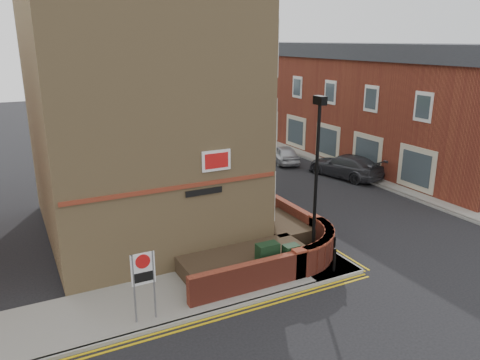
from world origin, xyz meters
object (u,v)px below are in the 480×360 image
object	(u,v)px
utility_cabinet_large	(267,259)
zone_sign	(143,274)
lamppost	(316,183)
silver_car_near	(241,176)

from	to	relation	value
utility_cabinet_large	zone_sign	world-z (taller)	zone_sign
lamppost	zone_sign	size ratio (longest dim) A/B	2.86
zone_sign	lamppost	bearing A→B (deg)	6.07
utility_cabinet_large	silver_car_near	world-z (taller)	silver_car_near
zone_sign	utility_cabinet_large	bearing A→B (deg)	9.69
lamppost	zone_sign	distance (m)	6.85
zone_sign	silver_car_near	xyz separation A→B (m)	(8.80, 10.82, -0.97)
lamppost	utility_cabinet_large	bearing A→B (deg)	176.99
lamppost	silver_car_near	bearing A→B (deg)	77.71
lamppost	silver_car_near	distance (m)	10.69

